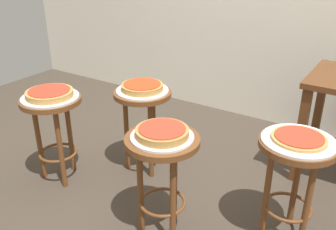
% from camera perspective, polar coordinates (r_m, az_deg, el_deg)
% --- Properties ---
extents(ground_plane, '(6.00, 6.00, 0.00)m').
position_cam_1_polar(ground_plane, '(2.55, 0.47, -13.43)').
color(ground_plane, '#42382D').
extents(stool_foreground, '(0.41, 0.41, 0.64)m').
position_cam_1_polar(stool_foreground, '(2.06, -0.89, -7.39)').
color(stool_foreground, brown).
rests_on(stool_foreground, ground_plane).
extents(serving_plate_foreground, '(0.34, 0.34, 0.01)m').
position_cam_1_polar(serving_plate_foreground, '(1.98, -0.92, -3.39)').
color(serving_plate_foreground, silver).
rests_on(serving_plate_foreground, stool_foreground).
extents(pizza_foreground, '(0.29, 0.29, 0.05)m').
position_cam_1_polar(pizza_foreground, '(1.96, -0.92, -2.66)').
color(pizza_foreground, '#B78442').
rests_on(pizza_foreground, serving_plate_foreground).
extents(stool_middle, '(0.41, 0.41, 0.64)m').
position_cam_1_polar(stool_middle, '(2.68, -17.38, -0.58)').
color(stool_middle, brown).
rests_on(stool_middle, ground_plane).
extents(serving_plate_middle, '(0.39, 0.39, 0.01)m').
position_cam_1_polar(serving_plate_middle, '(2.62, -17.82, 2.65)').
color(serving_plate_middle, silver).
rests_on(serving_plate_middle, stool_middle).
extents(pizza_middle, '(0.32, 0.32, 0.05)m').
position_cam_1_polar(pizza_middle, '(2.61, -17.90, 3.23)').
color(pizza_middle, tan).
rests_on(pizza_middle, serving_plate_middle).
extents(stool_leftside, '(0.41, 0.41, 0.64)m').
position_cam_1_polar(stool_leftside, '(2.14, 18.99, -7.62)').
color(stool_leftside, brown).
rests_on(stool_leftside, ground_plane).
extents(serving_plate_leftside, '(0.39, 0.39, 0.01)m').
position_cam_1_polar(serving_plate_leftside, '(2.06, 19.61, -3.77)').
color(serving_plate_leftside, silver).
rests_on(serving_plate_leftside, stool_leftside).
extents(pizza_leftside, '(0.29, 0.29, 0.02)m').
position_cam_1_polar(pizza_leftside, '(2.05, 19.67, -3.38)').
color(pizza_leftside, tan).
rests_on(pizza_leftside, serving_plate_leftside).
extents(stool_rear, '(0.41, 0.41, 0.64)m').
position_cam_1_polar(stool_rear, '(2.68, -3.90, 0.55)').
color(stool_rear, brown).
rests_on(stool_rear, ground_plane).
extents(serving_plate_rear, '(0.37, 0.37, 0.01)m').
position_cam_1_polar(serving_plate_rear, '(2.62, -4.00, 3.81)').
color(serving_plate_rear, white).
rests_on(serving_plate_rear, stool_rear).
extents(pizza_rear, '(0.30, 0.30, 0.05)m').
position_cam_1_polar(pizza_rear, '(2.61, -4.02, 4.39)').
color(pizza_rear, '#B78442').
rests_on(pizza_rear, serving_plate_rear).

